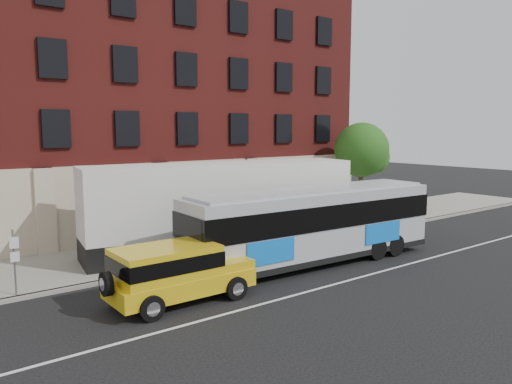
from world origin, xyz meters
TOP-DOWN VIEW (x-y plane):
  - ground at (0.00, 0.00)m, footprint 120.00×120.00m
  - sidewalk at (0.00, 9.00)m, footprint 60.00×6.00m
  - kerb at (0.00, 6.00)m, footprint 60.00×0.25m
  - lane_line at (0.00, 0.50)m, footprint 60.00×0.12m
  - building at (-0.01, 16.92)m, footprint 30.00×12.10m
  - sign_pole at (-8.50, 6.15)m, footprint 0.30×0.20m
  - street_tree at (13.54, 9.48)m, footprint 3.60×3.60m
  - city_bus at (3.01, 3.15)m, footprint 12.39×3.26m
  - yellow_suv at (-4.25, 2.45)m, footprint 5.29×2.35m
  - shipping_container at (0.92, 7.19)m, footprint 13.29×4.87m

SIDE VIEW (x-z plane):
  - ground at x=0.00m, z-range 0.00..0.00m
  - lane_line at x=0.00m, z-range 0.00..0.01m
  - sidewalk at x=0.00m, z-range 0.00..0.15m
  - kerb at x=0.00m, z-range 0.00..0.15m
  - yellow_suv at x=-4.25m, z-range 0.15..2.17m
  - sign_pole at x=-8.50m, z-range 0.20..2.70m
  - city_bus at x=3.01m, z-range 0.17..3.54m
  - shipping_container at x=0.92m, z-range -0.02..4.32m
  - street_tree at x=13.54m, z-range 1.31..7.51m
  - building at x=-0.01m, z-range 0.08..15.08m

